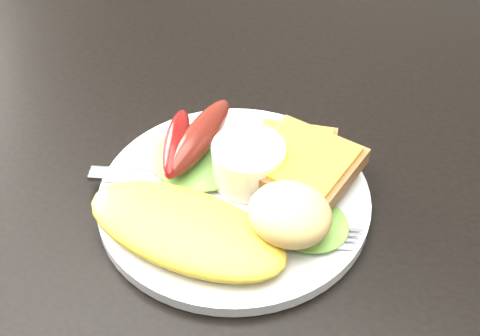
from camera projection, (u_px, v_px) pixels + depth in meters
The scene contains 12 objects.
dining_table at pixel (377, 123), 0.66m from camera, with size 1.20×0.80×0.04m, color black.
plate at pixel (234, 198), 0.55m from camera, with size 0.22×0.22×0.01m, color white.
lettuce_left at pixel (197, 158), 0.56m from camera, with size 0.09×0.08×0.01m, color #5B8B33.
lettuce_right at pixel (308, 223), 0.51m from camera, with size 0.07×0.06×0.01m, color #609C2E.
omelette at pixel (186, 229), 0.50m from camera, with size 0.16×0.08×0.02m, color yellow.
sausage_a at pixel (177, 143), 0.55m from camera, with size 0.02×0.08×0.02m, color #6A0100.
sausage_b at pixel (200, 136), 0.56m from camera, with size 0.03×0.10×0.03m, color #63160F.
ramekin at pixel (248, 163), 0.54m from camera, with size 0.06×0.06×0.03m, color white.
toast_a at pixel (295, 153), 0.57m from camera, with size 0.07×0.07×0.01m, color brown.
toast_b at pixel (303, 165), 0.54m from camera, with size 0.08×0.08×0.01m, color #925F35.
potato_salad at pixel (290, 214), 0.49m from camera, with size 0.06×0.06×0.03m, color beige.
fork at pixel (192, 179), 0.55m from camera, with size 0.17×0.01×0.00m, color #ADAFB7.
Camera 1 is at (0.13, -0.50, 1.15)m, focal length 50.00 mm.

